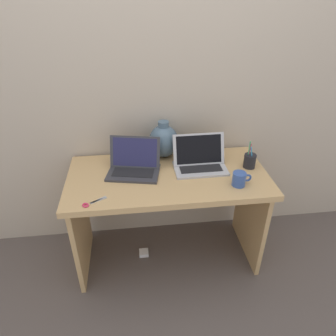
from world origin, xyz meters
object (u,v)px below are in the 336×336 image
at_px(coffee_mug, 239,179).
at_px(scissors, 90,203).
at_px(pen_cup, 250,161).
at_px(laptop_left, 134,163).
at_px(laptop_right, 200,159).
at_px(power_brick, 144,253).
at_px(green_vase, 164,141).

distance_m(coffee_mug, scissors, 0.90).
xyz_separation_m(coffee_mug, pen_cup, (0.14, 0.20, 0.01)).
xyz_separation_m(laptop_left, pen_cup, (0.77, -0.05, -0.01)).
xyz_separation_m(laptop_left, laptop_right, (0.44, -0.00, 0.00)).
relative_size(scissors, power_brick, 1.95).
bearing_deg(laptop_right, green_vase, 140.03).
relative_size(coffee_mug, pen_cup, 0.64).
xyz_separation_m(laptop_left, scissors, (-0.26, -0.33, -0.05)).
height_order(pen_cup, power_brick, pen_cup).
bearing_deg(coffee_mug, green_vase, 134.35).
bearing_deg(laptop_left, power_brick, -58.64).
xyz_separation_m(pen_cup, scissors, (-1.03, -0.28, -0.05)).
relative_size(laptop_left, pen_cup, 1.98).
height_order(laptop_left, scissors, laptop_left).
height_order(green_vase, scissors, green_vase).
bearing_deg(power_brick, green_vase, 51.08).
bearing_deg(laptop_right, coffee_mug, -50.89).
distance_m(laptop_right, scissors, 0.77).
distance_m(pen_cup, scissors, 1.07).
bearing_deg(power_brick, scissors, -135.98).
distance_m(green_vase, power_brick, 0.89).
xyz_separation_m(green_vase, scissors, (-0.47, -0.51, -0.12)).
relative_size(laptop_left, scissors, 2.72).
xyz_separation_m(coffee_mug, scissors, (-0.89, -0.08, -0.04)).
bearing_deg(coffee_mug, scissors, -174.87).
relative_size(green_vase, coffee_mug, 2.20).
height_order(laptop_left, power_brick, laptop_left).
bearing_deg(green_vase, scissors, -132.99).
height_order(pen_cup, scissors, pen_cup).
height_order(laptop_right, coffee_mug, laptop_right).
bearing_deg(coffee_mug, pen_cup, 55.81).
bearing_deg(laptop_left, coffee_mug, -21.26).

